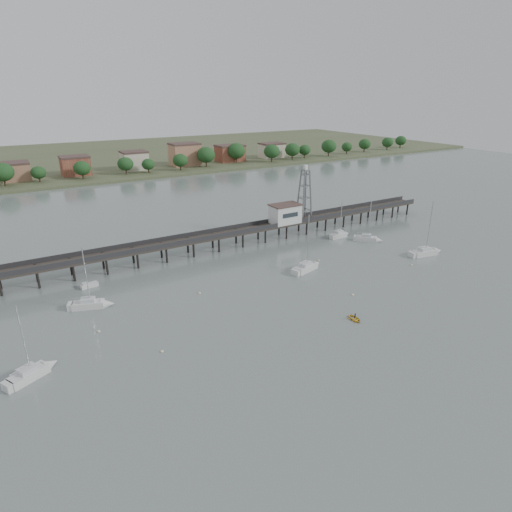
{
  "coord_description": "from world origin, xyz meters",
  "views": [
    {
      "loc": [
        -40.85,
        -34.49,
        38.55
      ],
      "look_at": [
        4.82,
        42.0,
        4.0
      ],
      "focal_mm": 30.0,
      "sensor_mm": 36.0,
      "label": 1
    }
  ],
  "objects_px": {
    "sailboat_c": "(309,266)",
    "white_tender": "(89,285)",
    "yellow_dinghy": "(355,320)",
    "sailboat_a": "(36,371)",
    "sailboat_e": "(370,239)",
    "sailboat_d": "(429,252)",
    "sailboat_f": "(341,235)",
    "lattice_tower": "(305,195)",
    "pier": "(203,238)",
    "sailboat_b": "(95,304)"
  },
  "relations": [
    {
      "from": "yellow_dinghy",
      "to": "white_tender",
      "type": "bearing_deg",
      "value": 140.12
    },
    {
      "from": "sailboat_f",
      "to": "yellow_dinghy",
      "type": "distance_m",
      "value": 47.28
    },
    {
      "from": "lattice_tower",
      "to": "sailboat_d",
      "type": "xyz_separation_m",
      "value": [
        16.64,
        -30.4,
        -10.47
      ]
    },
    {
      "from": "sailboat_e",
      "to": "sailboat_f",
      "type": "xyz_separation_m",
      "value": [
        -4.24,
        7.06,
        0.01
      ]
    },
    {
      "from": "lattice_tower",
      "to": "sailboat_f",
      "type": "distance_m",
      "value": 15.15
    },
    {
      "from": "sailboat_c",
      "to": "yellow_dinghy",
      "type": "xyz_separation_m",
      "value": [
        -7.35,
        -23.01,
        -0.64
      ]
    },
    {
      "from": "pier",
      "to": "white_tender",
      "type": "bearing_deg",
      "value": -167.08
    },
    {
      "from": "sailboat_a",
      "to": "sailboat_d",
      "type": "height_order",
      "value": "sailboat_d"
    },
    {
      "from": "white_tender",
      "to": "sailboat_a",
      "type": "bearing_deg",
      "value": -122.69
    },
    {
      "from": "sailboat_b",
      "to": "white_tender",
      "type": "height_order",
      "value": "sailboat_b"
    },
    {
      "from": "sailboat_d",
      "to": "sailboat_f",
      "type": "height_order",
      "value": "sailboat_d"
    },
    {
      "from": "pier",
      "to": "sailboat_e",
      "type": "xyz_separation_m",
      "value": [
        42.64,
        -15.6,
        -3.14
      ]
    },
    {
      "from": "sailboat_b",
      "to": "sailboat_a",
      "type": "xyz_separation_m",
      "value": [
        -11.72,
        -17.25,
        0.0
      ]
    },
    {
      "from": "white_tender",
      "to": "sailboat_e",
      "type": "bearing_deg",
      "value": -15.02
    },
    {
      "from": "sailboat_e",
      "to": "sailboat_a",
      "type": "bearing_deg",
      "value": -122.18
    },
    {
      "from": "sailboat_c",
      "to": "white_tender",
      "type": "distance_m",
      "value": 48.39
    },
    {
      "from": "sailboat_b",
      "to": "sailboat_a",
      "type": "height_order",
      "value": "sailboat_b"
    },
    {
      "from": "lattice_tower",
      "to": "sailboat_f",
      "type": "height_order",
      "value": "lattice_tower"
    },
    {
      "from": "white_tender",
      "to": "yellow_dinghy",
      "type": "height_order",
      "value": "yellow_dinghy"
    },
    {
      "from": "lattice_tower",
      "to": "sailboat_d",
      "type": "height_order",
      "value": "lattice_tower"
    },
    {
      "from": "white_tender",
      "to": "yellow_dinghy",
      "type": "distance_m",
      "value": 54.62
    },
    {
      "from": "pier",
      "to": "sailboat_c",
      "type": "bearing_deg",
      "value": -54.0
    },
    {
      "from": "sailboat_e",
      "to": "yellow_dinghy",
      "type": "distance_m",
      "value": 45.04
    },
    {
      "from": "sailboat_f",
      "to": "white_tender",
      "type": "height_order",
      "value": "sailboat_f"
    },
    {
      "from": "lattice_tower",
      "to": "sailboat_b",
      "type": "relative_size",
      "value": 1.22
    },
    {
      "from": "sailboat_c",
      "to": "yellow_dinghy",
      "type": "height_order",
      "value": "sailboat_c"
    },
    {
      "from": "sailboat_a",
      "to": "sailboat_f",
      "type": "xyz_separation_m",
      "value": [
        80.2,
        25.34,
        0.01
      ]
    },
    {
      "from": "white_tender",
      "to": "yellow_dinghy",
      "type": "bearing_deg",
      "value": -53.36
    },
    {
      "from": "pier",
      "to": "sailboat_c",
      "type": "xyz_separation_m",
      "value": [
        16.41,
        -22.58,
        -3.16
      ]
    },
    {
      "from": "sailboat_d",
      "to": "sailboat_c",
      "type": "relative_size",
      "value": 1.04
    },
    {
      "from": "pier",
      "to": "yellow_dinghy",
      "type": "height_order",
      "value": "pier"
    },
    {
      "from": "sailboat_a",
      "to": "sailboat_e",
      "type": "relative_size",
      "value": 1.03
    },
    {
      "from": "white_tender",
      "to": "sailboat_c",
      "type": "bearing_deg",
      "value": -27.12
    },
    {
      "from": "sailboat_e",
      "to": "sailboat_d",
      "type": "bearing_deg",
      "value": -24.01
    },
    {
      "from": "sailboat_f",
      "to": "sailboat_b",
      "type": "bearing_deg",
      "value": -178.21
    },
    {
      "from": "pier",
      "to": "sailboat_e",
      "type": "bearing_deg",
      "value": -20.09
    },
    {
      "from": "sailboat_f",
      "to": "sailboat_d",
      "type": "bearing_deg",
      "value": -70.95
    },
    {
      "from": "sailboat_b",
      "to": "yellow_dinghy",
      "type": "height_order",
      "value": "sailboat_b"
    },
    {
      "from": "pier",
      "to": "white_tender",
      "type": "relative_size",
      "value": 41.03
    },
    {
      "from": "sailboat_a",
      "to": "sailboat_d",
      "type": "distance_m",
      "value": 90.01
    },
    {
      "from": "sailboat_e",
      "to": "sailboat_c",
      "type": "bearing_deg",
      "value": -119.49
    },
    {
      "from": "sailboat_f",
      "to": "white_tender",
      "type": "bearing_deg",
      "value": 173.52
    },
    {
      "from": "sailboat_a",
      "to": "yellow_dinghy",
      "type": "bearing_deg",
      "value": -40.37
    },
    {
      "from": "sailboat_e",
      "to": "yellow_dinghy",
      "type": "relative_size",
      "value": 4.05
    },
    {
      "from": "sailboat_a",
      "to": "sailboat_c",
      "type": "height_order",
      "value": "sailboat_c"
    },
    {
      "from": "sailboat_b",
      "to": "sailboat_c",
      "type": "relative_size",
      "value": 0.91
    },
    {
      "from": "sailboat_e",
      "to": "sailboat_f",
      "type": "bearing_deg",
      "value": 166.58
    },
    {
      "from": "lattice_tower",
      "to": "yellow_dinghy",
      "type": "bearing_deg",
      "value": -116.21
    },
    {
      "from": "sailboat_c",
      "to": "white_tender",
      "type": "height_order",
      "value": "sailboat_c"
    },
    {
      "from": "pier",
      "to": "white_tender",
      "type": "xyz_separation_m",
      "value": [
        -29.32,
        -6.73,
        -3.38
      ]
    }
  ]
}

